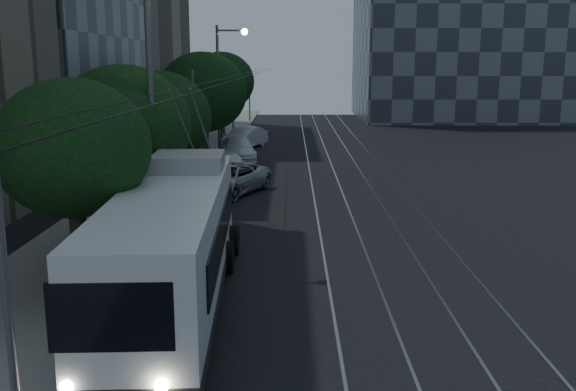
% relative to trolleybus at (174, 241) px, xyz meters
% --- Properties ---
extents(ground, '(120.00, 120.00, 0.00)m').
position_rel_trolleybus_xyz_m(ground, '(3.91, 3.19, -1.67)').
color(ground, black).
rests_on(ground, ground).
extents(sidewalk, '(5.00, 90.00, 0.15)m').
position_rel_trolleybus_xyz_m(sidewalk, '(-3.59, 23.19, -1.59)').
color(sidewalk, gray).
rests_on(sidewalk, ground).
extents(tram_rails, '(4.52, 90.00, 0.02)m').
position_rel_trolleybus_xyz_m(tram_rails, '(6.41, 23.19, -1.66)').
color(tram_rails, gray).
rests_on(tram_rails, ground).
extents(overhead_wires, '(2.23, 90.00, 6.00)m').
position_rel_trolleybus_xyz_m(overhead_wires, '(-1.06, 23.19, 1.80)').
color(overhead_wires, black).
rests_on(overhead_wires, ground).
extents(building_distant_right, '(22.00, 18.00, 24.00)m').
position_rel_trolleybus_xyz_m(building_distant_right, '(21.91, 58.19, 10.33)').
color(building_distant_right, '#323840').
rests_on(building_distant_right, ground).
extents(trolleybus, '(3.02, 12.17, 5.63)m').
position_rel_trolleybus_xyz_m(trolleybus, '(0.00, 0.00, 0.00)').
color(trolleybus, silver).
rests_on(trolleybus, ground).
extents(pickup_silver, '(4.42, 5.88, 1.48)m').
position_rel_trolleybus_xyz_m(pickup_silver, '(0.05, 14.27, -0.93)').
color(pickup_silver, '#A3A7AB').
rests_on(pickup_silver, ground).
extents(car_white_a, '(3.15, 4.72, 1.49)m').
position_rel_trolleybus_xyz_m(car_white_a, '(-0.39, 18.71, -0.92)').
color(car_white_a, white).
rests_on(car_white_a, ground).
extents(car_white_b, '(2.87, 5.48, 1.51)m').
position_rel_trolleybus_xyz_m(car_white_b, '(-0.39, 25.34, -0.91)').
color(car_white_b, white).
rests_on(car_white_b, ground).
extents(car_white_c, '(3.42, 4.97, 1.55)m').
position_rel_trolleybus_xyz_m(car_white_c, '(-0.39, 31.52, -0.89)').
color(car_white_c, silver).
rests_on(car_white_c, ground).
extents(car_white_d, '(2.76, 4.11, 1.30)m').
position_rel_trolleybus_xyz_m(car_white_d, '(-0.29, 36.32, -1.02)').
color(car_white_d, '#BBBCC0').
rests_on(car_white_d, ground).
extents(tree_0, '(4.06, 4.06, 5.94)m').
position_rel_trolleybus_xyz_m(tree_0, '(-2.59, 0.19, 2.43)').
color(tree_0, black).
rests_on(tree_0, ground).
extents(tree_1, '(4.60, 4.60, 6.26)m').
position_rel_trolleybus_xyz_m(tree_1, '(-2.59, 5.33, 2.51)').
color(tree_1, black).
rests_on(tree_1, ground).
extents(tree_2, '(4.52, 4.52, 5.98)m').
position_rel_trolleybus_xyz_m(tree_2, '(-2.59, 11.34, 2.27)').
color(tree_2, black).
rests_on(tree_2, ground).
extents(tree_3, '(5.70, 5.70, 7.00)m').
position_rel_trolleybus_xyz_m(tree_3, '(-2.59, 25.19, 2.76)').
color(tree_3, black).
rests_on(tree_3, ground).
extents(tree_4, '(4.02, 4.02, 6.17)m').
position_rel_trolleybus_xyz_m(tree_4, '(-2.76, 27.34, 2.66)').
color(tree_4, black).
rests_on(tree_4, ground).
extents(tree_5, '(5.35, 5.35, 7.19)m').
position_rel_trolleybus_xyz_m(tree_5, '(-2.59, 36.57, 3.10)').
color(tree_5, black).
rests_on(tree_5, ground).
extents(streetlamp_near, '(2.31, 0.44, 9.49)m').
position_rel_trolleybus_xyz_m(streetlamp_near, '(-0.88, 3.85, 4.08)').
color(streetlamp_near, '#5C5C5E').
rests_on(streetlamp_near, ground).
extents(streetlamp_far, '(2.16, 0.44, 8.77)m').
position_rel_trolleybus_xyz_m(streetlamp_far, '(-1.49, 27.98, 3.68)').
color(streetlamp_far, '#5C5C5E').
rests_on(streetlamp_far, ground).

